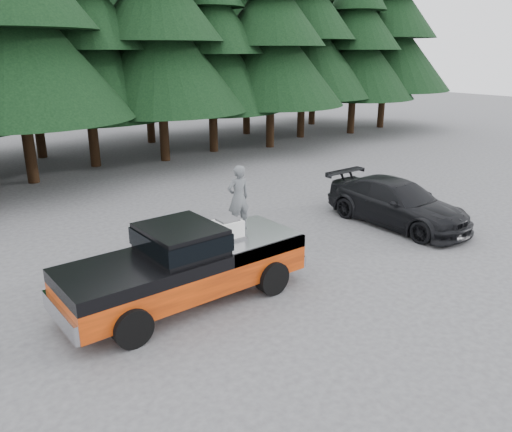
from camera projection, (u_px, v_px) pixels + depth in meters
ground at (244, 291)px, 12.48m from camera, size 120.00×120.00×0.00m
pickup_truck at (186, 275)px, 11.77m from camera, size 6.00×2.04×1.33m
truck_cab at (180, 239)px, 11.41m from camera, size 1.66×1.90×0.59m
air_compressor at (228, 230)px, 12.17m from camera, size 0.68×0.57×0.44m
man_on_bed at (238, 198)px, 12.60m from camera, size 0.66×0.47×1.69m
parked_car at (397, 203)px, 17.02m from camera, size 2.21×5.26×1.52m
treeline at (26, 4)px, 23.05m from camera, size 60.15×16.05×17.50m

